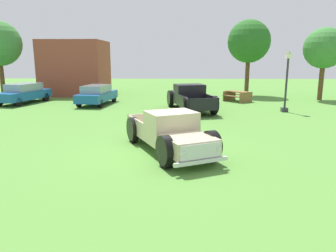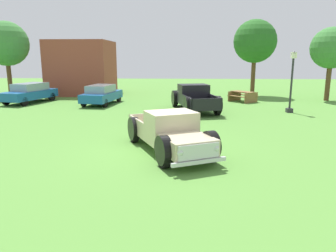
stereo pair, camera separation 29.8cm
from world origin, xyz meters
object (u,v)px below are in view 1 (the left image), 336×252
object	(u,v)px
pickup_truck_behind_left	(189,98)
picnic_table	(238,95)
sedan_distant_b	(97,94)
trash_can	(188,95)
sedan_distant_a	(23,93)
lamp_post_near	(287,80)
pickup_truck_foreground	(172,134)
oak_tree_east	(324,48)
oak_tree_center	(249,42)

from	to	relation	value
pickup_truck_behind_left	picnic_table	distance (m)	5.54
sedan_distant_b	trash_can	world-z (taller)	sedan_distant_b
sedan_distant_a	picnic_table	distance (m)	15.80
lamp_post_near	trash_can	world-z (taller)	lamp_post_near
pickup_truck_foreground	oak_tree_east	world-z (taller)	oak_tree_east
pickup_truck_foreground	sedan_distant_a	size ratio (longest dim) A/B	1.09
sedan_distant_b	lamp_post_near	bearing A→B (deg)	-12.60
pickup_truck_foreground	picnic_table	world-z (taller)	pickup_truck_foreground
pickup_truck_foreground	pickup_truck_behind_left	size ratio (longest dim) A/B	0.90
lamp_post_near	sedan_distant_a	bearing A→B (deg)	169.50
sedan_distant_a	oak_tree_center	bearing A→B (deg)	17.19
pickup_truck_behind_left	sedan_distant_a	size ratio (longest dim) A/B	1.21
sedan_distant_b	trash_can	distance (m)	6.72
pickup_truck_foreground	trash_can	distance (m)	13.23
lamp_post_near	picnic_table	xyz separation A→B (m)	(-2.00, 4.66, -1.42)
oak_tree_east	oak_tree_center	xyz separation A→B (m)	(-5.10, 2.92, 0.65)
pickup_truck_behind_left	lamp_post_near	bearing A→B (deg)	-6.59
pickup_truck_foreground	sedan_distant_a	world-z (taller)	pickup_truck_foreground
picnic_table	lamp_post_near	bearing A→B (deg)	-66.80
oak_tree_east	sedan_distant_b	bearing A→B (deg)	-170.02
sedan_distant_a	trash_can	distance (m)	12.06
pickup_truck_behind_left	picnic_table	bearing A→B (deg)	46.11
sedan_distant_b	pickup_truck_foreground	bearing A→B (deg)	-64.73
lamp_post_near	picnic_table	world-z (taller)	lamp_post_near
picnic_table	trash_can	xyz separation A→B (m)	(-3.73, -0.28, -0.01)
pickup_truck_foreground	oak_tree_center	bearing A→B (deg)	70.09
picnic_table	oak_tree_east	distance (m)	7.54
sedan_distant_b	oak_tree_east	xyz separation A→B (m)	(16.86, 2.97, 3.22)
picnic_table	sedan_distant_b	bearing A→B (deg)	-169.35
picnic_table	oak_tree_center	size ratio (longest dim) A/B	0.36
sedan_distant_b	trash_can	xyz separation A→B (m)	(6.51, 1.65, -0.25)
pickup_truck_behind_left	picnic_table	xyz separation A→B (m)	(3.84, 3.99, -0.28)
sedan_distant_b	oak_tree_center	size ratio (longest dim) A/B	0.67
pickup_truck_foreground	trash_can	size ratio (longest dim) A/B	5.29
pickup_truck_behind_left	oak_tree_east	world-z (taller)	oak_tree_east
sedan_distant_a	oak_tree_center	xyz separation A→B (m)	(17.26, 5.34, 3.84)
oak_tree_east	lamp_post_near	bearing A→B (deg)	-129.05
lamp_post_near	trash_can	bearing A→B (deg)	142.57
trash_can	oak_tree_center	xyz separation A→B (m)	(5.25, 4.24, 4.11)
pickup_truck_behind_left	oak_tree_center	world-z (taller)	oak_tree_center
sedan_distant_a	sedan_distant_b	size ratio (longest dim) A/B	1.07
oak_tree_east	oak_tree_center	bearing A→B (deg)	150.18
pickup_truck_behind_left	sedan_distant_b	xyz separation A→B (m)	(-6.40, 2.06, -0.05)
sedan_distant_b	lamp_post_near	xyz separation A→B (m)	(12.24, -2.74, 1.19)
pickup_truck_foreground	pickup_truck_behind_left	distance (m)	9.53
oak_tree_east	pickup_truck_behind_left	bearing A→B (deg)	-154.32
trash_can	lamp_post_near	bearing A→B (deg)	-37.43
sedan_distant_b	trash_can	size ratio (longest dim) A/B	4.55
lamp_post_near	oak_tree_east	world-z (taller)	oak_tree_east
lamp_post_near	picnic_table	size ratio (longest dim) A/B	1.56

